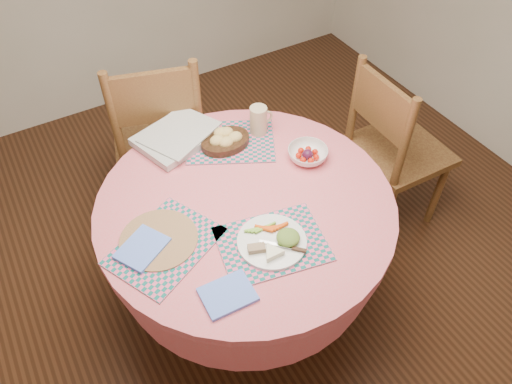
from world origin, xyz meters
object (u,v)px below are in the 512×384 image
chair_back (160,133)px  fruit_bowl (308,154)px  wicker_trivet (159,240)px  latte_mug (259,120)px  dinner_plate (274,240)px  bread_bowl (225,139)px  dining_table (246,231)px  chair_right (393,147)px

chair_back → fruit_bowl: chair_back is taller
wicker_trivet → latte_mug: size_ratio=2.17×
dinner_plate → bread_bowl: size_ratio=1.15×
bread_bowl → latte_mug: 0.18m
dining_table → wicker_trivet: size_ratio=4.13×
bread_bowl → latte_mug: bearing=0.3°
chair_back → chair_right: bearing=161.7°
dinner_plate → fruit_bowl: size_ratio=1.48×
wicker_trivet → bread_bowl: 0.60m
dining_table → chair_back: bearing=94.5°
chair_back → dinner_plate: chair_back is taller
fruit_bowl → wicker_trivet: bearing=-172.7°
wicker_trivet → chair_back: bearing=68.9°
chair_right → fruit_bowl: chair_right is taller
bread_bowl → latte_mug: (0.18, 0.00, 0.04)m
chair_back → latte_mug: 0.64m
dining_table → bread_bowl: bearing=75.2°
latte_mug → fruit_bowl: 0.29m
chair_right → latte_mug: bearing=73.5°
dining_table → latte_mug: latte_mug is taller
chair_right → wicker_trivet: (-1.34, -0.14, 0.23)m
chair_back → fruit_bowl: bearing=136.1°
dining_table → chair_back: (-0.06, 0.82, -0.01)m
chair_right → latte_mug: (-0.69, 0.22, 0.30)m
wicker_trivet → dinner_plate: 0.44m
latte_mug → dining_table: bearing=-127.6°
fruit_bowl → chair_right: bearing=4.1°
bread_bowl → fruit_bowl: bearing=-44.2°
chair_right → dining_table: bearing=99.1°
wicker_trivet → bread_bowl: bread_bowl is taller
chair_back → dinner_plate: 1.09m
chair_back → wicker_trivet: chair_back is taller
dinner_plate → latte_mug: 0.66m
chair_right → bread_bowl: (-0.86, 0.22, 0.26)m
dinner_plate → bread_bowl: bearing=79.9°
fruit_bowl → dining_table: bearing=-166.7°
dining_table → fruit_bowl: (0.36, 0.09, 0.22)m
latte_mug → fruit_bowl: (0.09, -0.27, -0.05)m
fruit_bowl → dinner_plate: bearing=-138.7°
dinner_plate → bread_bowl: bread_bowl is taller
chair_right → fruit_bowl: bearing=95.6°
latte_mug → fruit_bowl: size_ratio=0.77×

